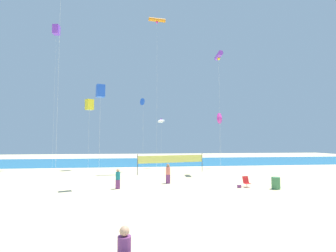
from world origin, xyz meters
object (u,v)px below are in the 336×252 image
object	(u,v)px
kite_blue_box	(100,91)
kite_magenta_delta	(220,118)
trash_barrel	(276,183)
volleyball_net	(171,160)
beachgoer_teal_shirt	(118,178)
kite_white_inflatable	(161,121)
beachgoer_coral_shirt	(168,173)
folding_beach_chair	(246,181)
kite_violet_box	(56,30)
kite_yellow_box	(89,105)
kite_blue_delta	(143,102)
beach_handbag	(239,186)
kite_orange_tube	(157,20)
kite_violet_tube	(219,56)

from	to	relation	value
kite_blue_box	kite_magenta_delta	world-z (taller)	kite_blue_box
trash_barrel	volleyball_net	world-z (taller)	volleyball_net
beachgoer_teal_shirt	kite_white_inflatable	xyz separation A→B (m)	(5.05, 15.51, 6.06)
beachgoer_coral_shirt	folding_beach_chair	distance (m)	6.96
kite_magenta_delta	kite_blue_box	bearing A→B (deg)	-138.47
kite_violet_box	beachgoer_teal_shirt	bearing A→B (deg)	-56.66
kite_violet_box	kite_white_inflatable	world-z (taller)	kite_violet_box
kite_yellow_box	beachgoer_teal_shirt	bearing A→B (deg)	-69.91
kite_blue_delta	kite_violet_box	xyz separation A→B (m)	(-12.86, 4.00, 11.20)
kite_violet_box	beach_handbag	bearing A→B (deg)	-39.38
kite_yellow_box	kite_blue_box	xyz separation A→B (m)	(3.67, -14.00, -0.91)
kite_blue_delta	kite_magenta_delta	distance (m)	11.78
beachgoer_coral_shirt	volleyball_net	distance (m)	7.31
trash_barrel	kite_yellow_box	world-z (taller)	kite_yellow_box
kite_blue_box	kite_orange_tube	bearing A→B (deg)	61.09
beachgoer_coral_shirt	beach_handbag	world-z (taller)	beachgoer_coral_shirt
trash_barrel	kite_orange_tube	bearing A→B (deg)	126.18
beach_handbag	kite_violet_tube	xyz separation A→B (m)	(1.54, 9.09, 14.52)
folding_beach_chair	kite_magenta_delta	size ratio (longest dim) A/B	0.11
kite_violet_box	kite_magenta_delta	xyz separation A→B (m)	(24.34, -2.15, -13.11)
volleyball_net	kite_yellow_box	xyz separation A→B (m)	(-10.98, 5.19, 7.44)
beachgoer_teal_shirt	folding_beach_chair	bearing A→B (deg)	90.85
kite_violet_box	kite_white_inflatable	distance (m)	20.68
beachgoer_coral_shirt	kite_white_inflatable	xyz separation A→B (m)	(0.64, 13.49, 5.97)
kite_yellow_box	kite_violet_tube	world-z (taller)	kite_violet_tube
kite_white_inflatable	kite_violet_tube	bearing A→B (deg)	-48.03
kite_violet_box	kite_orange_tube	world-z (taller)	kite_violet_box
kite_blue_box	kite_yellow_box	bearing A→B (deg)	104.69
trash_barrel	kite_orange_tube	distance (m)	24.59
beachgoer_coral_shirt	kite_white_inflatable	bearing A→B (deg)	-32.58
kite_orange_tube	kite_white_inflatable	bearing A→B (deg)	78.10
kite_blue_delta	kite_violet_tube	world-z (taller)	kite_violet_tube
trash_barrel	kite_violet_box	world-z (taller)	kite_violet_box
folding_beach_chair	kite_violet_box	world-z (taller)	kite_violet_box
folding_beach_chair	volleyball_net	size ratio (longest dim) A/B	0.11
beachgoer_coral_shirt	trash_barrel	bearing A→B (deg)	-143.48
beachgoer_coral_shirt	kite_magenta_delta	xyz separation A→B (m)	(9.33, 11.94, 6.36)
beachgoer_coral_shirt	kite_violet_box	distance (m)	28.33
kite_blue_delta	kite_white_inflatable	world-z (taller)	kite_blue_delta
kite_violet_tube	kite_orange_tube	world-z (taller)	kite_orange_tube
volleyball_net	kite_orange_tube	size ratio (longest dim) A/B	0.41
kite_magenta_delta	kite_violet_tube	xyz separation A→B (m)	(-2.13, -5.74, 7.32)
trash_barrel	kite_violet_tube	xyz separation A→B (m)	(-1.26, 9.89, 14.16)
volleyball_net	kite_violet_box	size ratio (longest dim) A/B	0.40
kite_blue_delta	trash_barrel	bearing A→B (deg)	-52.42
beachgoer_teal_shirt	kite_magenta_delta	xyz separation A→B (m)	(13.75, 13.96, 6.45)
kite_blue_box	kite_violet_tube	distance (m)	16.66
kite_yellow_box	volleyball_net	bearing A→B (deg)	-25.32
kite_white_inflatable	volleyball_net	bearing A→B (deg)	-83.96
kite_violet_box	kite_blue_box	distance (m)	21.89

